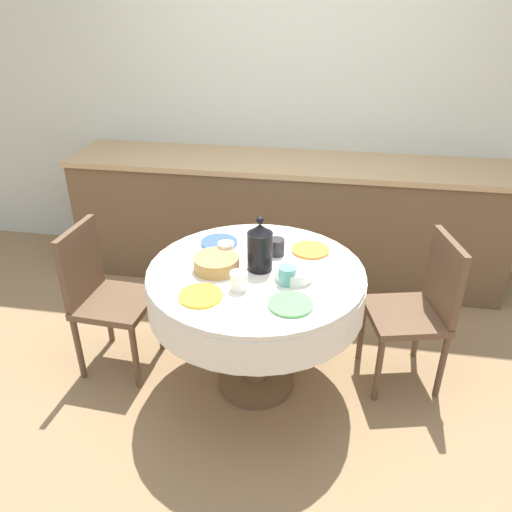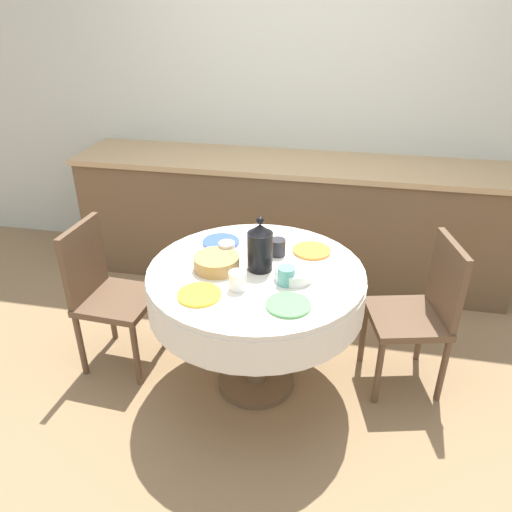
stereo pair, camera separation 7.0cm
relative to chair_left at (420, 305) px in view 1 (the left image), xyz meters
The scene contains 17 objects.
ground_plane 1.04m from the chair_left, 166.05° to the right, with size 12.00×12.00×0.00m, color #8E704C.
wall_back 1.87m from the chair_left, 121.33° to the left, with size 7.00×0.05×2.60m.
kitchen_counter 1.42m from the chair_left, 128.40° to the left, with size 3.24×0.64×0.93m.
dining_table 0.92m from the chair_left, 166.05° to the right, with size 1.13×1.13×0.76m.
chair_left is the anchor object (origin of this frame).
chair_right 1.79m from the chair_left, behind, with size 0.42×0.42×0.90m.
plate_near_left 1.24m from the chair_left, 154.79° to the right, with size 0.21×0.21×0.01m, color yellow.
cup_near_left 1.06m from the chair_left, 155.98° to the right, with size 0.09×0.09×0.09m, color white.
plate_near_right 0.89m from the chair_left, 142.42° to the right, with size 0.21×0.21×0.01m, color #5BA85B.
cup_near_right 0.84m from the chair_left, 155.39° to the right, with size 0.09×0.09×0.09m, color #5BA39E.
plate_far_left 1.17m from the chair_left, behind, with size 0.21×0.21×0.01m, color #3856AD.
cup_far_left 1.11m from the chair_left, behind, with size 0.09×0.09×0.09m, color white.
plate_far_right 0.68m from the chair_left, behind, with size 0.21×0.21×0.01m, color orange.
cup_far_right 0.86m from the chair_left, behind, with size 0.09×0.09×0.09m, color #28282D.
coffee_carafe 0.97m from the chair_left, 166.70° to the right, with size 0.13×0.13×0.29m.
bread_basket 1.15m from the chair_left, 167.04° to the right, with size 0.23×0.23×0.07m, color #AD844C.
fruit_bowl 0.79m from the chair_left, 158.33° to the right, with size 0.19×0.19×0.06m, color silver.
Camera 1 is at (0.37, -2.19, 2.04)m, focal length 35.00 mm.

